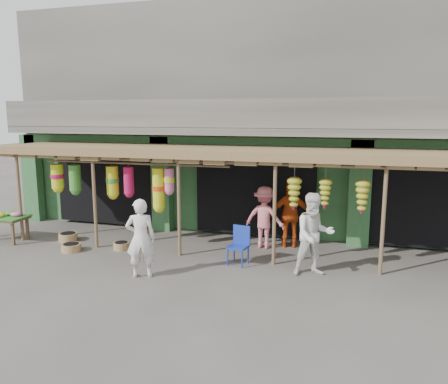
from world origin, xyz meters
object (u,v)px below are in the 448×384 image
(person_right, at_px, (314,235))
(person_vendor, at_px, (291,215))
(flower_table, at_px, (3,217))
(blue_chair, at_px, (240,243))
(person_front, at_px, (141,238))
(person_shopper, at_px, (265,217))

(person_right, bearing_deg, person_vendor, 90.40)
(flower_table, relative_size, blue_chair, 1.55)
(blue_chair, relative_size, person_front, 0.52)
(flower_table, bearing_deg, person_shopper, 9.88)
(flower_table, relative_size, person_shopper, 0.85)
(flower_table, height_order, person_shopper, person_shopper)
(person_right, relative_size, person_shopper, 1.11)
(blue_chair, height_order, person_right, person_right)
(person_front, relative_size, person_shopper, 1.05)
(person_right, distance_m, person_shopper, 2.33)
(person_front, xyz_separation_m, person_right, (3.75, 1.24, 0.05))
(flower_table, height_order, person_vendor, person_vendor)
(flower_table, xyz_separation_m, person_front, (5.23, -1.50, 0.21))
(person_front, bearing_deg, blue_chair, -163.59)
(flower_table, xyz_separation_m, blue_chair, (7.16, 0.01, -0.17))
(blue_chair, xyz_separation_m, person_front, (-1.92, -1.52, 0.38))
(person_front, height_order, person_vendor, person_vendor)
(flower_table, height_order, person_right, person_right)
(blue_chair, bearing_deg, person_vendor, 69.51)
(person_vendor, bearing_deg, flower_table, -1.46)
(person_vendor, bearing_deg, person_right, 98.25)
(person_vendor, bearing_deg, blue_chair, 46.22)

